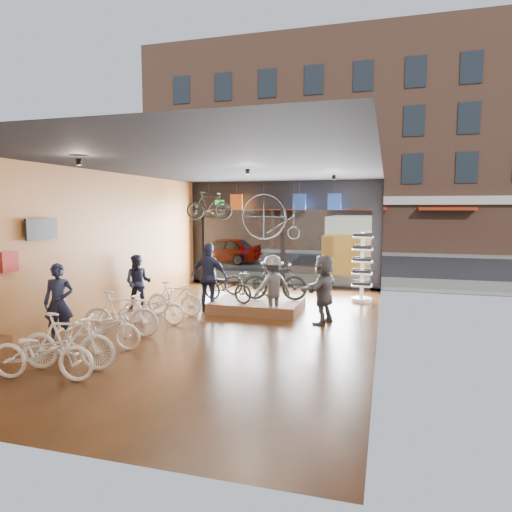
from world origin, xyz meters
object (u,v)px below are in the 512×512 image
at_px(floor_bike_4, 154,307).
at_px(penny_farthing, 273,218).
at_px(floor_bike_0, 42,352).
at_px(display_bike_mid, 275,281).
at_px(customer_5, 324,289).
at_px(display_bike_right, 251,281).
at_px(customer_0, 59,303).
at_px(street_car, 223,250).
at_px(customer_1, 138,282).
at_px(box_truck, 351,243).
at_px(display_bike_left, 227,287).
at_px(customer_3, 273,286).
at_px(hung_bike, 209,206).
at_px(floor_bike_5, 175,299).
at_px(sunglasses_rack, 362,267).
at_px(display_platform, 257,305).
at_px(floor_bike_3, 121,314).
at_px(floor_bike_1, 68,341).
at_px(customer_2, 209,277).
at_px(floor_bike_2, 103,329).

distance_m(floor_bike_4, penny_farthing, 6.00).
relative_size(floor_bike_0, display_bike_mid, 1.00).
height_order(floor_bike_0, customer_5, customer_5).
relative_size(display_bike_mid, display_bike_right, 1.06).
bearing_deg(customer_0, street_car, 73.77).
bearing_deg(customer_5, customer_1, -73.43).
bearing_deg(box_truck, display_bike_left, -104.78).
relative_size(customer_3, hung_bike, 1.03).
relative_size(street_car, customer_0, 2.36).
distance_m(floor_bike_5, sunglasses_rack, 5.72).
distance_m(floor_bike_5, customer_3, 2.62).
relative_size(street_car, display_bike_right, 2.35).
height_order(box_truck, customer_0, box_truck).
height_order(box_truck, display_platform, box_truck).
bearing_deg(floor_bike_5, box_truck, -25.04).
distance_m(floor_bike_3, display_platform, 3.98).
relative_size(floor_bike_3, display_platform, 0.71).
bearing_deg(customer_1, customer_0, -103.35).
bearing_deg(street_car, floor_bike_5, 13.92).
bearing_deg(customer_0, sunglasses_rack, 23.30).
distance_m(floor_bike_0, display_platform, 6.25).
bearing_deg(floor_bike_1, customer_3, -38.39).
distance_m(street_car, display_bike_right, 10.68).
distance_m(display_platform, display_bike_right, 0.87).
xyz_separation_m(street_car, box_truck, (6.61, -1.00, 0.56)).
height_order(floor_bike_5, customer_3, customer_3).
distance_m(floor_bike_4, display_bike_left, 2.17).
distance_m(display_platform, customer_2, 1.55).
distance_m(display_bike_left, customer_0, 4.37).
bearing_deg(sunglasses_rack, street_car, 136.92).
relative_size(box_truck, customer_1, 4.03).
bearing_deg(customer_2, floor_bike_5, 52.65).
height_order(customer_0, hung_bike, hung_bike).
distance_m(floor_bike_1, display_bike_left, 5.13).
bearing_deg(customer_2, customer_3, -179.98).
bearing_deg(hung_bike, floor_bike_3, 174.68).
relative_size(floor_bike_3, floor_bike_4, 1.06).
bearing_deg(customer_3, display_bike_right, -92.38).
distance_m(box_truck, display_bike_right, 8.98).
bearing_deg(customer_3, floor_bike_4, -10.71).
xyz_separation_m(floor_bike_4, display_bike_left, (1.31, 1.71, 0.29)).
distance_m(floor_bike_5, customer_5, 3.93).
bearing_deg(customer_2, sunglasses_rack, -142.01).
distance_m(floor_bike_2, customer_3, 4.47).
distance_m(floor_bike_4, sunglasses_rack, 6.39).
height_order(floor_bike_4, customer_0, customer_0).
relative_size(floor_bike_1, display_bike_right, 1.01).
xyz_separation_m(floor_bike_2, display_platform, (2.05, 4.19, -0.27)).
bearing_deg(customer_5, sunglasses_rack, -177.17).
relative_size(customer_2, sunglasses_rack, 0.90).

